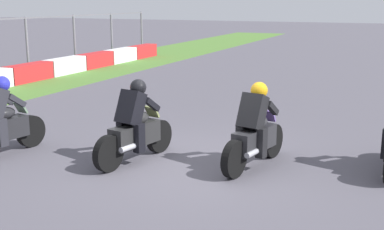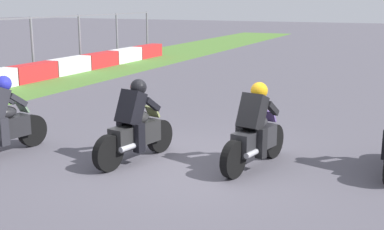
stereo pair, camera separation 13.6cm
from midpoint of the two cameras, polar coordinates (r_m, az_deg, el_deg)
ground_plane at (r=9.17m, az=0.49°, el=-5.64°), size 120.00×120.00×0.00m
rider_lane_b at (r=8.96m, az=7.48°, el=-2.02°), size 2.03×0.63×1.51m
rider_lane_c at (r=9.28m, az=-6.01°, el=-1.47°), size 2.03×0.62×1.51m
rider_lane_d at (r=10.25m, az=-20.29°, el=-0.83°), size 2.04×0.60×1.51m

